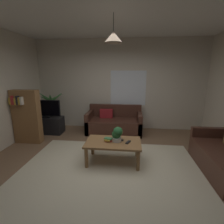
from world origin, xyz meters
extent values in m
cube|color=brown|center=(0.00, 0.00, -0.01)|extent=(5.35, 4.88, 0.02)
cube|color=beige|center=(0.00, -0.20, 0.00)|extent=(3.48, 2.68, 0.01)
cube|color=beige|center=(0.00, 2.47, 1.42)|extent=(5.47, 0.06, 2.84)
cube|color=white|center=(0.00, 0.00, 2.85)|extent=(5.35, 4.88, 0.02)
cube|color=white|center=(0.28, 2.44, 1.33)|extent=(1.12, 0.01, 1.09)
cube|color=#47281E|center=(-0.11, 1.93, 0.21)|extent=(1.66, 0.82, 0.42)
cube|color=#47281E|center=(-0.11, 2.28, 0.62)|extent=(1.66, 0.12, 0.40)
cube|color=#47281E|center=(-0.88, 1.93, 0.32)|extent=(0.12, 0.82, 0.64)
cube|color=#47281E|center=(0.66, 1.93, 0.32)|extent=(0.12, 0.82, 0.64)
cube|color=maroon|center=(-0.38, 2.10, 0.56)|extent=(0.40, 0.13, 0.28)
cube|color=#47281E|center=(2.16, 0.75, 0.32)|extent=(0.82, 0.12, 0.64)
cube|color=olive|center=(0.04, 0.19, 0.43)|extent=(1.12, 0.67, 0.04)
cylinder|color=olive|center=(-0.46, -0.08, 0.21)|extent=(0.07, 0.07, 0.41)
cylinder|color=olive|center=(0.54, -0.08, 0.21)|extent=(0.07, 0.07, 0.41)
cylinder|color=olive|center=(-0.46, 0.47, 0.21)|extent=(0.07, 0.07, 0.41)
cylinder|color=olive|center=(0.54, 0.47, 0.21)|extent=(0.07, 0.07, 0.41)
cube|color=#B22D2D|center=(-0.07, 0.19, 0.46)|extent=(0.15, 0.12, 0.02)
cube|color=gold|center=(-0.08, 0.18, 0.49)|extent=(0.13, 0.13, 0.03)
cube|color=#387247|center=(-0.07, 0.20, 0.51)|extent=(0.18, 0.14, 0.02)
cube|color=black|center=(0.34, 0.17, 0.46)|extent=(0.11, 0.17, 0.02)
cube|color=black|center=(0.17, 0.29, 0.46)|extent=(0.16, 0.12, 0.02)
cylinder|color=beige|center=(0.11, 0.21, 0.49)|extent=(0.18, 0.18, 0.08)
sphere|color=#235B2D|center=(0.10, 0.23, 0.60)|extent=(0.19, 0.19, 0.19)
sphere|color=#235B2D|center=(0.13, 0.22, 0.66)|extent=(0.20, 0.20, 0.20)
cube|color=black|center=(-2.13, 1.69, 0.25)|extent=(0.90, 0.44, 0.50)
cube|color=black|center=(-2.13, 1.67, 0.79)|extent=(0.85, 0.05, 0.48)
cube|color=black|center=(-2.13, 1.64, 0.79)|extent=(0.81, 0.00, 0.44)
cube|color=black|center=(-2.13, 1.67, 0.52)|extent=(0.24, 0.16, 0.04)
cylinder|color=beige|center=(-2.18, 2.12, 0.15)|extent=(0.32, 0.32, 0.30)
cylinder|color=brown|center=(-2.18, 2.12, 0.62)|extent=(0.05, 0.05, 0.64)
cone|color=#3D7F3D|center=(-1.98, 2.12, 1.05)|extent=(0.45, 0.10, 0.31)
cone|color=#3D7F3D|center=(-2.03, 2.29, 1.04)|extent=(0.34, 0.44, 0.36)
cone|color=#3D7F3D|center=(-2.29, 2.28, 1.01)|extent=(0.27, 0.40, 0.30)
cone|color=#3D7F3D|center=(-2.39, 2.15, 0.99)|extent=(0.45, 0.17, 0.22)
cone|color=#3D7F3D|center=(-2.30, 1.94, 1.09)|extent=(0.31, 0.45, 0.43)
cone|color=#3D7F3D|center=(-2.10, 1.98, 1.03)|extent=(0.24, 0.36, 0.32)
cube|color=olive|center=(-2.31, 0.97, 0.70)|extent=(0.70, 0.22, 1.40)
cube|color=gold|center=(-2.58, 0.85, 1.14)|extent=(0.05, 0.16, 0.17)
cube|color=#B22D2D|center=(-2.54, 0.85, 1.16)|extent=(0.03, 0.16, 0.22)
cube|color=#B22D2D|center=(-2.49, 0.85, 1.13)|extent=(0.05, 0.16, 0.16)
cube|color=gold|center=(-2.44, 0.85, 1.13)|extent=(0.04, 0.16, 0.17)
cube|color=black|center=(-2.39, 0.85, 1.16)|extent=(0.05, 0.16, 0.22)
cube|color=gold|center=(-2.34, 0.85, 1.14)|extent=(0.05, 0.16, 0.18)
cube|color=beige|center=(-2.29, 0.85, 1.15)|extent=(0.04, 0.16, 0.20)
cylinder|color=black|center=(0.04, 0.19, 2.69)|extent=(0.01, 0.01, 0.30)
cone|color=tan|center=(0.04, 0.19, 2.45)|extent=(0.32, 0.32, 0.19)
camera|label=1|loc=(0.36, -3.01, 1.86)|focal=27.11mm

